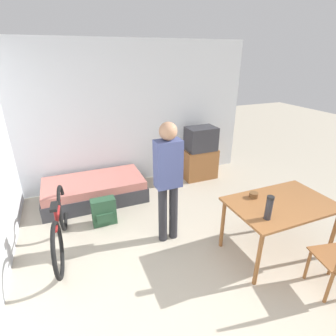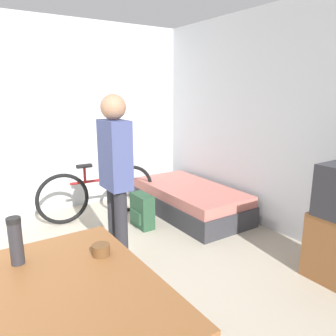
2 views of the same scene
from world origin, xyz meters
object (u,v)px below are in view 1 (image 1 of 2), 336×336
object	(u,v)px
person_standing	(168,175)
backpack	(104,212)
daybed	(95,190)
mate_bowl	(254,195)
thermos_flask	(269,207)
tv	(200,154)
dining_table	(281,209)
bicycle	(60,226)

from	to	relation	value
person_standing	backpack	xyz separation A→B (m)	(-0.78, 0.70, -0.78)
daybed	mate_bowl	xyz separation A→B (m)	(1.77, -2.03, 0.59)
thermos_flask	daybed	bearing A→B (deg)	122.95
tv	backpack	bearing A→B (deg)	-157.08
tv	dining_table	distance (m)	2.41
tv	person_standing	distance (m)	2.17
dining_table	bicycle	distance (m)	2.85
tv	dining_table	world-z (taller)	tv
bicycle	thermos_flask	distance (m)	2.63
bicycle	mate_bowl	xyz separation A→B (m)	(2.36, -0.90, 0.43)
person_standing	thermos_flask	size ratio (longest dim) A/B	5.97
dining_table	mate_bowl	size ratio (longest dim) A/B	11.76
tv	bicycle	world-z (taller)	tv
daybed	dining_table	xyz separation A→B (m)	(2.01, -2.27, 0.47)
daybed	person_standing	distance (m)	1.87
bicycle	person_standing	bearing A→B (deg)	-14.17
thermos_flask	tv	bearing A→B (deg)	77.26
daybed	thermos_flask	size ratio (longest dim) A/B	6.17
backpack	tv	bearing A→B (deg)	22.92
tv	backpack	world-z (taller)	tv
tv	dining_table	bearing A→B (deg)	-94.30
dining_table	backpack	world-z (taller)	dining_table
daybed	mate_bowl	distance (m)	2.76
tv	thermos_flask	size ratio (longest dim) A/B	3.86
bicycle	thermos_flask	size ratio (longest dim) A/B	5.75
daybed	tv	bearing A→B (deg)	3.17
daybed	bicycle	xyz separation A→B (m)	(-0.59, -1.13, 0.15)
person_standing	mate_bowl	world-z (taller)	person_standing
person_standing	mate_bowl	size ratio (longest dim) A/B	15.42
dining_table	mate_bowl	distance (m)	0.36
dining_table	backpack	bearing A→B (deg)	143.17
bicycle	person_standing	world-z (taller)	person_standing
thermos_flask	backpack	world-z (taller)	thermos_flask
daybed	person_standing	world-z (taller)	person_standing
thermos_flask	backpack	xyz separation A→B (m)	(-1.57, 1.68, -0.69)
dining_table	backpack	size ratio (longest dim) A/B	2.99
bicycle	person_standing	size ratio (longest dim) A/B	0.96
bicycle	backpack	distance (m)	0.72
dining_table	backpack	distance (m)	2.51
daybed	thermos_flask	xyz separation A→B (m)	(1.60, -2.47, 0.71)
backpack	thermos_flask	bearing A→B (deg)	-46.94
daybed	dining_table	world-z (taller)	dining_table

